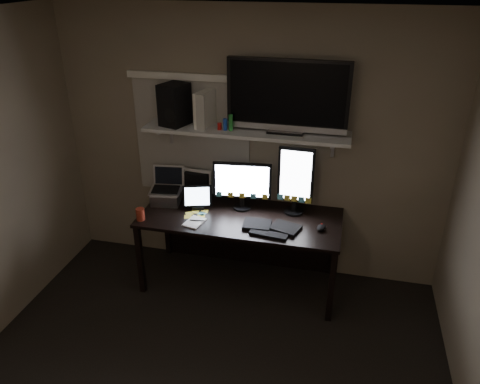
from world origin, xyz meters
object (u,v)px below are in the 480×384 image
(tablet, at_px, (198,197))
(game_console, at_px, (205,109))
(monitor_landscape, at_px, (242,186))
(desk, at_px, (243,227))
(tv, at_px, (288,97))
(speaker, at_px, (175,105))
(keyboard, at_px, (271,226))
(cup, at_px, (140,214))
(laptop, at_px, (165,187))
(monitor_portrait, at_px, (296,181))
(mouse, at_px, (321,228))

(tablet, distance_m, game_console, 0.81)
(monitor_landscape, bearing_deg, desk, -64.81)
(tv, xyz_separation_m, speaker, (-0.99, -0.02, -0.12))
(keyboard, distance_m, cup, 1.16)
(laptop, bearing_deg, monitor_landscape, -2.75)
(keyboard, bearing_deg, game_console, 159.44)
(monitor_portrait, xyz_separation_m, keyboard, (-0.15, -0.33, -0.30))
(keyboard, bearing_deg, laptop, 175.01)
(tablet, bearing_deg, laptop, 156.19)
(cup, bearing_deg, keyboard, 6.05)
(monitor_portrait, height_order, tablet, monitor_portrait)
(tv, bearing_deg, cup, -157.09)
(laptop, bearing_deg, keyboard, -20.30)
(cup, xyz_separation_m, game_console, (0.48, 0.48, 0.85))
(mouse, height_order, laptop, laptop)
(desk, bearing_deg, laptop, -177.80)
(monitor_landscape, xyz_separation_m, game_console, (-0.35, 0.07, 0.67))
(laptop, distance_m, cup, 0.39)
(desk, height_order, mouse, mouse)
(game_console, bearing_deg, laptop, -148.61)
(tablet, xyz_separation_m, tv, (0.76, 0.17, 0.94))
(tv, relative_size, game_console, 3.28)
(keyboard, xyz_separation_m, tv, (0.04, 0.37, 1.04))
(mouse, relative_size, cup, 0.99)
(desk, distance_m, mouse, 0.78)
(cup, xyz_separation_m, speaker, (0.21, 0.46, 0.88))
(monitor_portrait, distance_m, laptop, 1.21)
(monitor_landscape, xyz_separation_m, monitor_portrait, (0.48, 0.03, 0.09))
(desk, height_order, keyboard, keyboard)
(tablet, xyz_separation_m, cup, (-0.43, -0.32, -0.06))
(monitor_portrait, relative_size, laptop, 1.93)
(monitor_portrait, height_order, game_console, game_console)
(desk, distance_m, tablet, 0.51)
(tablet, bearing_deg, mouse, -23.76)
(monitor_portrait, bearing_deg, tv, 164.21)
(tablet, bearing_deg, cup, -160.98)
(cup, bearing_deg, mouse, 7.05)
(speaker, bearing_deg, monitor_landscape, 14.83)
(desk, height_order, monitor_portrait, monitor_portrait)
(game_console, bearing_deg, mouse, -2.47)
(monitor_portrait, bearing_deg, monitor_landscape, -173.04)
(monitor_portrait, xyz_separation_m, mouse, (0.27, -0.25, -0.30))
(tv, bearing_deg, desk, -162.75)
(laptop, height_order, game_console, game_console)
(tv, bearing_deg, game_console, -179.00)
(mouse, bearing_deg, laptop, -170.99)
(monitor_landscape, height_order, monitor_portrait, monitor_portrait)
(game_console, bearing_deg, keyboard, -15.85)
(monitor_portrait, relative_size, mouse, 5.83)
(desk, relative_size, monitor_landscape, 3.41)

